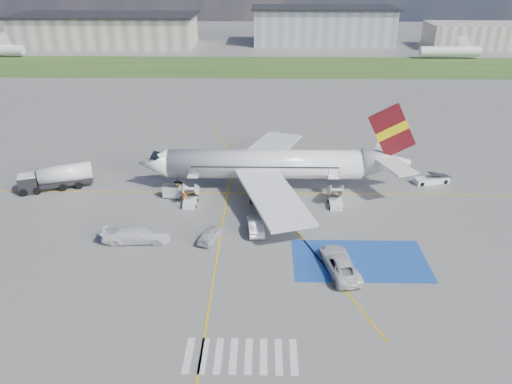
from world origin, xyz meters
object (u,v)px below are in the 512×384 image
at_px(belt_loader, 431,180).
at_px(van_white_a, 340,261).
at_px(airliner, 276,164).
at_px(gpu_cart, 172,192).
at_px(car_silver_a, 210,234).
at_px(van_white_b, 136,233).
at_px(car_silver_b, 255,225).
at_px(fuel_tanker, 57,179).

xyz_separation_m(belt_loader, van_white_a, (-15.71, -21.69, 0.70)).
xyz_separation_m(airliner, belt_loader, (21.81, 1.83, -3.01)).
xyz_separation_m(gpu_cart, van_white_a, (19.75, -16.41, 0.26)).
bearing_deg(van_white_a, car_silver_a, -32.66).
bearing_deg(car_silver_a, van_white_b, 21.62).
height_order(gpu_cart, car_silver_a, gpu_cart).
bearing_deg(car_silver_b, car_silver_a, 15.85).
distance_m(car_silver_a, car_silver_b, 5.37).
bearing_deg(van_white_b, fuel_tanker, 42.93).
bearing_deg(gpu_cart, van_white_b, -91.74).
distance_m(gpu_cart, van_white_a, 25.68).
height_order(fuel_tanker, car_silver_a, fuel_tanker).
bearing_deg(car_silver_a, car_silver_b, -140.13).
bearing_deg(gpu_cart, car_silver_a, -51.46).
relative_size(fuel_tanker, gpu_cart, 4.07).
height_order(belt_loader, van_white_a, van_white_a).
bearing_deg(airliner, car_silver_a, -118.01).
bearing_deg(van_white_a, fuel_tanker, -37.81).
bearing_deg(van_white_b, belt_loader, -68.84).
bearing_deg(car_silver_b, van_white_b, 4.78).
bearing_deg(airliner, car_silver_b, -101.89).
relative_size(van_white_a, van_white_b, 1.03).
xyz_separation_m(gpu_cart, car_silver_b, (11.10, -8.71, -0.02)).
bearing_deg(belt_loader, airliner, 170.36).
bearing_deg(gpu_cart, car_silver_b, -29.29).
relative_size(fuel_tanker, car_silver_a, 2.28).
height_order(van_white_a, van_white_b, van_white_b).
height_order(airliner, car_silver_b, airliner).
height_order(fuel_tanker, belt_loader, fuel_tanker).
xyz_separation_m(airliner, van_white_b, (-15.76, -14.71, -2.29)).
height_order(car_silver_b, van_white_b, van_white_b).
bearing_deg(fuel_tanker, car_silver_b, -43.07).
xyz_separation_m(fuel_tanker, gpu_cart, (16.14, -2.51, -0.53)).
relative_size(airliner, gpu_cart, 15.48).
bearing_deg(van_white_b, airliner, -49.57).
relative_size(fuel_tanker, car_silver_b, 1.99).
xyz_separation_m(gpu_cart, car_silver_a, (6.12, -10.72, -0.10)).
height_order(gpu_cart, belt_loader, gpu_cart).
distance_m(airliner, gpu_cart, 14.32).
xyz_separation_m(fuel_tanker, belt_loader, (51.60, 2.76, -0.97)).
distance_m(belt_loader, van_white_a, 26.79).
bearing_deg(van_white_b, gpu_cart, -13.18).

